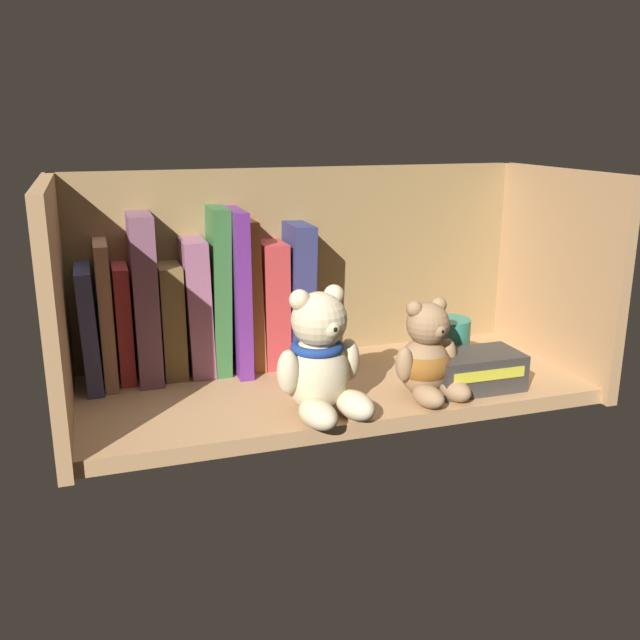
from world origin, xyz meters
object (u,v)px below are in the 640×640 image
Objects in this scene: book_0 at (89,323)px; pillar_candle at (447,343)px; book_4 at (171,319)px; book_10 at (295,292)px; book_7 at (235,289)px; teddy_bear_smaller at (427,358)px; book_6 at (217,289)px; book_2 at (123,322)px; book_8 at (250,293)px; teddy_bear_larger at (321,361)px; book_3 at (143,296)px; small_product_box at (475,371)px; book_5 at (195,305)px; book_9 at (271,303)px; book_1 at (105,311)px.

book_0 is 49.68cm from pillar_candle.
book_10 is (18.05, 0.00, 2.39)cm from book_4.
book_7 is 9.00cm from book_10.
book_6 is at bearing 140.77° from teddy_bear_smaller.
book_2 is 0.75× the size of book_8.
book_3 is at bearing 133.13° from teddy_bear_larger.
book_2 reaches higher than small_product_box.
teddy_bear_larger is (15.38, -20.12, -1.18)cm from book_4.
book_5 reaches higher than teddy_bear_larger.
book_4 is at bearing 180.00° from book_8.
book_5 reaches higher than book_9.
book_9 is 0.88× the size of book_10.
book_6 reaches higher than book_3.
book_4 is at bearing 0.00° from book_2.
book_9 is at bearing 129.35° from teddy_bear_smaller.
teddy_bear_smaller is at bearing -50.65° from book_9.
book_9 is at bearing 0.00° from book_2.
book_10 reaches higher than book_2.
book_1 is at bearing 180.00° from book_10.
book_9 is (22.98, 0.00, -0.69)cm from book_1.
teddy_bear_larger is at bearing -66.50° from book_6.
book_0 is at bearing 180.00° from book_9.
book_5 is at bearing 180.00° from book_6.
book_4 is 42.21cm from small_product_box.
book_6 is at bearing 180.00° from book_9.
book_4 is at bearing 180.00° from book_9.
book_8 is 27.32cm from teddy_bear_smaller.
teddy_bear_smaller is at bearing -42.44° from book_7.
book_6 reaches higher than book_8.
book_5 is at bearing 120.56° from teddy_bear_larger.
book_4 is 0.68× the size of book_6.
book_8 is 2.85× the size of pillar_candle.
book_10 is at bearing 0.00° from book_3.
book_5 is at bearing 162.47° from pillar_candle.
book_9 is (10.88, 0.00, -0.50)cm from book_5.
book_8 is at bearing 0.00° from book_6.
book_1 is 1.62× the size of small_product_box.
book_1 is at bearing 180.00° from book_9.
book_10 is at bearing 0.00° from book_6.
book_9 is 30.44cm from small_product_box.
book_7 is at bearing 0.00° from book_1.
book_1 is at bearing 180.00° from book_7.
small_product_box is (30.78, -18.79, -9.13)cm from book_6.
book_0 reaches higher than teddy_bear_larger.
book_9 is 1.15× the size of teddy_bear_larger.
book_1 is (2.24, 0.00, 1.57)cm from book_0.
book_3 is at bearing 180.00° from book_4.
book_0 reaches higher than pillar_candle.
book_1 reaches higher than book_0.
book_7 is at bearing 0.00° from book_5.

